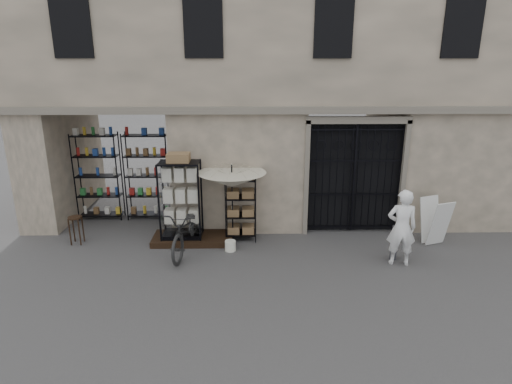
{
  "coord_description": "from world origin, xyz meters",
  "views": [
    {
      "loc": [
        -0.98,
        -8.5,
        4.39
      ],
      "look_at": [
        -0.8,
        1.4,
        1.35
      ],
      "focal_mm": 30.0,
      "sensor_mm": 36.0,
      "label": 1
    }
  ],
  "objects_px": {
    "display_cabinet": "(181,204)",
    "white_bucket": "(230,246)",
    "wooden_stool": "(76,229)",
    "steel_bollard": "(394,243)",
    "easel_sign": "(435,221)",
    "shopkeeper": "(398,264)",
    "wire_rack": "(241,208)",
    "bicycle": "(189,251)",
    "market_umbrella": "(232,176)"
  },
  "relations": [
    {
      "from": "display_cabinet",
      "to": "shopkeeper",
      "type": "relative_size",
      "value": 1.19
    },
    {
      "from": "bicycle",
      "to": "wooden_stool",
      "type": "relative_size",
      "value": 2.99
    },
    {
      "from": "market_umbrella",
      "to": "bicycle",
      "type": "height_order",
      "value": "market_umbrella"
    },
    {
      "from": "display_cabinet",
      "to": "bicycle",
      "type": "relative_size",
      "value": 0.99
    },
    {
      "from": "wooden_stool",
      "to": "wire_rack",
      "type": "bearing_deg",
      "value": 3.21
    },
    {
      "from": "wooden_stool",
      "to": "steel_bollard",
      "type": "distance_m",
      "value": 7.7
    },
    {
      "from": "white_bucket",
      "to": "wooden_stool",
      "type": "relative_size",
      "value": 0.37
    },
    {
      "from": "white_bucket",
      "to": "easel_sign",
      "type": "bearing_deg",
      "value": 3.7
    },
    {
      "from": "display_cabinet",
      "to": "market_umbrella",
      "type": "distance_m",
      "value": 1.45
    },
    {
      "from": "steel_bollard",
      "to": "easel_sign",
      "type": "height_order",
      "value": "easel_sign"
    },
    {
      "from": "easel_sign",
      "to": "market_umbrella",
      "type": "bearing_deg",
      "value": 157.62
    },
    {
      "from": "display_cabinet",
      "to": "bicycle",
      "type": "xyz_separation_m",
      "value": [
        0.22,
        -0.58,
        -1.01
      ]
    },
    {
      "from": "market_umbrella",
      "to": "white_bucket",
      "type": "bearing_deg",
      "value": -94.23
    },
    {
      "from": "bicycle",
      "to": "shopkeeper",
      "type": "distance_m",
      "value": 4.88
    },
    {
      "from": "white_bucket",
      "to": "steel_bollard",
      "type": "height_order",
      "value": "steel_bollard"
    },
    {
      "from": "white_bucket",
      "to": "shopkeeper",
      "type": "relative_size",
      "value": 0.15
    },
    {
      "from": "wooden_stool",
      "to": "steel_bollard",
      "type": "xyz_separation_m",
      "value": [
        7.63,
        -1.03,
        0.04
      ]
    },
    {
      "from": "display_cabinet",
      "to": "shopkeeper",
      "type": "distance_m",
      "value": 5.31
    },
    {
      "from": "wire_rack",
      "to": "wooden_stool",
      "type": "distance_m",
      "value": 4.13
    },
    {
      "from": "white_bucket",
      "to": "bicycle",
      "type": "height_order",
      "value": "bicycle"
    },
    {
      "from": "wire_rack",
      "to": "steel_bollard",
      "type": "relative_size",
      "value": 2.08
    },
    {
      "from": "bicycle",
      "to": "market_umbrella",
      "type": "bearing_deg",
      "value": 39.74
    },
    {
      "from": "market_umbrella",
      "to": "steel_bollard",
      "type": "relative_size",
      "value": 2.92
    },
    {
      "from": "wire_rack",
      "to": "white_bucket",
      "type": "bearing_deg",
      "value": -104.51
    },
    {
      "from": "white_bucket",
      "to": "steel_bollard",
      "type": "relative_size",
      "value": 0.32
    },
    {
      "from": "steel_bollard",
      "to": "wire_rack",
      "type": "bearing_deg",
      "value": 160.31
    },
    {
      "from": "display_cabinet",
      "to": "easel_sign",
      "type": "height_order",
      "value": "display_cabinet"
    },
    {
      "from": "easel_sign",
      "to": "bicycle",
      "type": "bearing_deg",
      "value": 163.79
    },
    {
      "from": "wire_rack",
      "to": "wooden_stool",
      "type": "height_order",
      "value": "wire_rack"
    },
    {
      "from": "market_umbrella",
      "to": "shopkeeper",
      "type": "distance_m",
      "value": 4.36
    },
    {
      "from": "white_bucket",
      "to": "market_umbrella",
      "type": "bearing_deg",
      "value": 85.77
    },
    {
      "from": "market_umbrella",
      "to": "white_bucket",
      "type": "height_order",
      "value": "market_umbrella"
    },
    {
      "from": "display_cabinet",
      "to": "shopkeeper",
      "type": "xyz_separation_m",
      "value": [
        5.05,
        -1.31,
        -1.01
      ]
    },
    {
      "from": "display_cabinet",
      "to": "white_bucket",
      "type": "bearing_deg",
      "value": -8.67
    },
    {
      "from": "wooden_stool",
      "to": "display_cabinet",
      "type": "bearing_deg",
      "value": 0.99
    },
    {
      "from": "white_bucket",
      "to": "bicycle",
      "type": "xyz_separation_m",
      "value": [
        -1.0,
        -0.03,
        -0.13
      ]
    },
    {
      "from": "wire_rack",
      "to": "wooden_stool",
      "type": "bearing_deg",
      "value": -172.62
    },
    {
      "from": "wire_rack",
      "to": "wooden_stool",
      "type": "xyz_separation_m",
      "value": [
        -4.1,
        -0.23,
        -0.46
      ]
    },
    {
      "from": "bicycle",
      "to": "shopkeeper",
      "type": "relative_size",
      "value": 1.21
    },
    {
      "from": "white_bucket",
      "to": "easel_sign",
      "type": "distance_m",
      "value": 5.09
    },
    {
      "from": "steel_bollard",
      "to": "market_umbrella",
      "type": "bearing_deg",
      "value": 163.53
    },
    {
      "from": "display_cabinet",
      "to": "shopkeeper",
      "type": "bearing_deg",
      "value": 0.67
    },
    {
      "from": "market_umbrella",
      "to": "bicycle",
      "type": "relative_size",
      "value": 1.13
    },
    {
      "from": "shopkeeper",
      "to": "white_bucket",
      "type": "bearing_deg",
      "value": -3.4
    },
    {
      "from": "wooden_stool",
      "to": "shopkeeper",
      "type": "relative_size",
      "value": 0.4
    },
    {
      "from": "display_cabinet",
      "to": "easel_sign",
      "type": "distance_m",
      "value": 6.31
    },
    {
      "from": "display_cabinet",
      "to": "white_bucket",
      "type": "distance_m",
      "value": 1.61
    },
    {
      "from": "wire_rack",
      "to": "shopkeeper",
      "type": "distance_m",
      "value": 3.96
    },
    {
      "from": "white_bucket",
      "to": "shopkeeper",
      "type": "distance_m",
      "value": 3.9
    },
    {
      "from": "white_bucket",
      "to": "wooden_stool",
      "type": "bearing_deg",
      "value": 172.62
    }
  ]
}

